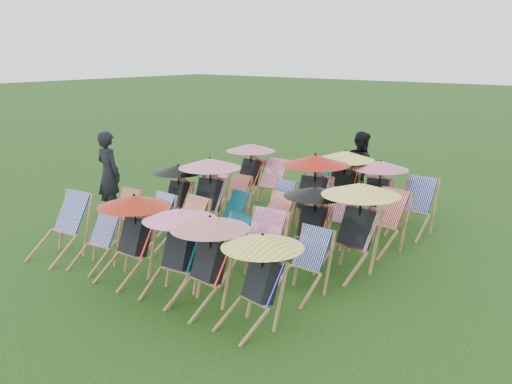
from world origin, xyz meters
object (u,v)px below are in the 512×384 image
Objects in this scene: person_rear at (361,168)px; deckchair_29 at (412,207)px; deckchair_0 at (59,227)px; person_left at (109,174)px; deckchair_5 at (255,280)px.

deckchair_29 is at bearing 178.51° from person_rear.
deckchair_0 is at bearing -129.78° from deckchair_29.
person_left is at bearing 117.73° from deckchair_0.
deckchair_29 is 0.63× the size of person_rear.
deckchair_5 reaches higher than deckchair_0.
person_rear reaches higher than deckchair_0.
deckchair_5 is at bearing 164.59° from person_left.
deckchair_0 is 1.02× the size of deckchair_29.
person_left reaches higher than deckchair_5.
deckchair_0 is at bearing -169.42° from deckchair_5.
person_rear is (-1.78, 5.89, 0.18)m from deckchair_5.
person_left reaches higher than deckchair_0.
person_left is (-1.35, 2.03, 0.35)m from deckchair_0.
person_rear is at bearing 144.47° from deckchair_29.
person_rear is (3.55, 3.94, -0.06)m from person_left.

